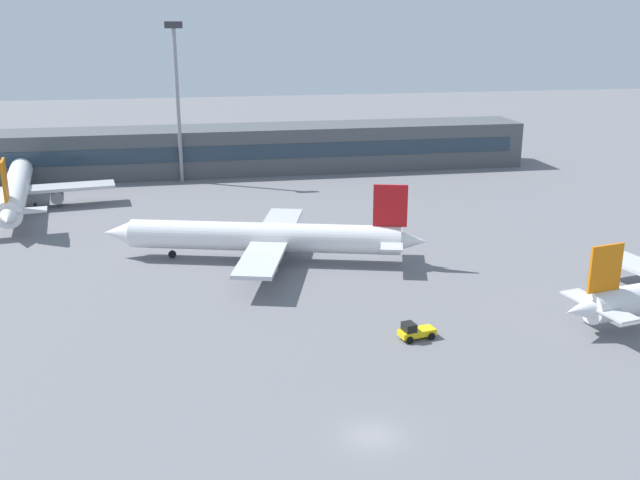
{
  "coord_description": "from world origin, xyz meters",
  "views": [
    {
      "loc": [
        -12.61,
        -46.18,
        30.2
      ],
      "look_at": [
        3.5,
        40.0,
        3.0
      ],
      "focal_mm": 40.79,
      "sensor_mm": 36.0,
      "label": 1
    }
  ],
  "objects_px": {
    "airplane_far": "(16,187)",
    "floodlight_tower_west": "(177,92)",
    "airplane_mid": "(262,237)",
    "baggage_tug_yellow": "(415,331)"
  },
  "relations": [
    {
      "from": "airplane_far",
      "to": "floodlight_tower_west",
      "type": "height_order",
      "value": "floodlight_tower_west"
    },
    {
      "from": "airplane_mid",
      "to": "baggage_tug_yellow",
      "type": "height_order",
      "value": "airplane_mid"
    },
    {
      "from": "airplane_far",
      "to": "baggage_tug_yellow",
      "type": "xyz_separation_m",
      "value": [
        48.47,
        -60.85,
        -2.55
      ]
    },
    {
      "from": "baggage_tug_yellow",
      "to": "airplane_far",
      "type": "bearing_deg",
      "value": 128.54
    },
    {
      "from": "airplane_mid",
      "to": "baggage_tug_yellow",
      "type": "relative_size",
      "value": 10.69
    },
    {
      "from": "airplane_mid",
      "to": "floodlight_tower_west",
      "type": "xyz_separation_m",
      "value": [
        -9.9,
        49.2,
        13.49
      ]
    },
    {
      "from": "baggage_tug_yellow",
      "to": "floodlight_tower_west",
      "type": "xyz_separation_m",
      "value": [
        -21.9,
        75.5,
        15.84
      ]
    },
    {
      "from": "airplane_far",
      "to": "baggage_tug_yellow",
      "type": "distance_m",
      "value": 77.84
    },
    {
      "from": "baggage_tug_yellow",
      "to": "floodlight_tower_west",
      "type": "distance_m",
      "value": 80.19
    },
    {
      "from": "airplane_far",
      "to": "floodlight_tower_west",
      "type": "distance_m",
      "value": 33.12
    }
  ]
}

